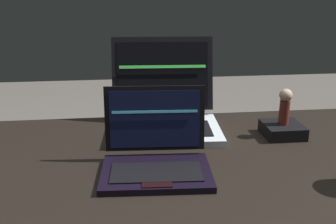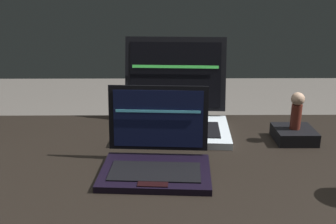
# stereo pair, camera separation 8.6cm
# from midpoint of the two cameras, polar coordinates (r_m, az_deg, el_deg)

# --- Properties ---
(desk) EXTENTS (1.63, 0.81, 0.75)m
(desk) POSITION_cam_midpoint_polar(r_m,az_deg,el_deg) (0.96, 0.81, -12.74)
(desk) COLOR black
(desk) RESTS_ON ground
(laptop_front) EXTENTS (0.26, 0.21, 0.19)m
(laptop_front) POSITION_cam_midpoint_polar(r_m,az_deg,el_deg) (0.91, -4.52, -6.49)
(laptop_front) COLOR black
(laptop_front) RESTS_ON desk
(laptop_rear) EXTENTS (0.34, 0.30, 0.26)m
(laptop_rear) POSITION_cam_midpoint_polar(r_m,az_deg,el_deg) (1.16, -2.71, 0.10)
(laptop_rear) COLOR silver
(laptop_rear) RESTS_ON desk
(figurine_stand) EXTENTS (0.11, 0.11, 0.04)m
(figurine_stand) POSITION_cam_midpoint_polar(r_m,az_deg,el_deg) (1.15, 14.44, -2.60)
(figurine_stand) COLOR black
(figurine_stand) RESTS_ON desk
(figurine) EXTENTS (0.04, 0.04, 0.10)m
(figurine) POSITION_cam_midpoint_polar(r_m,az_deg,el_deg) (1.13, 14.74, 1.01)
(figurine) COLOR #5E2319
(figurine) RESTS_ON figurine_stand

